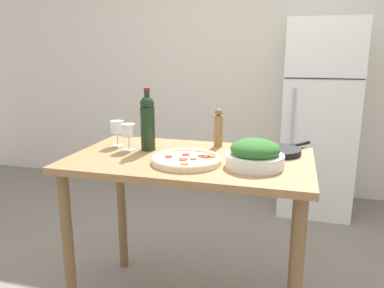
# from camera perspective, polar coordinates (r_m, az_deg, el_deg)

# --- Properties ---
(wall_back) EXTENTS (6.40, 0.06, 2.60)m
(wall_back) POSITION_cam_1_polar(r_m,az_deg,el_deg) (3.89, 8.18, 11.86)
(wall_back) COLOR silver
(wall_back) RESTS_ON ground_plane
(refrigerator) EXTENTS (0.62, 0.68, 1.69)m
(refrigerator) POSITION_cam_1_polar(r_m,az_deg,el_deg) (3.54, 18.65, 3.72)
(refrigerator) COLOR white
(refrigerator) RESTS_ON ground_plane
(prep_counter) EXTENTS (1.23, 0.73, 0.90)m
(prep_counter) POSITION_cam_1_polar(r_m,az_deg,el_deg) (1.97, -0.28, -5.69)
(prep_counter) COLOR olive
(prep_counter) RESTS_ON ground_plane
(wine_bottle) EXTENTS (0.08, 0.08, 0.34)m
(wine_bottle) POSITION_cam_1_polar(r_m,az_deg,el_deg) (2.05, -6.78, 3.39)
(wine_bottle) COLOR black
(wine_bottle) RESTS_ON prep_counter
(wine_glass_near) EXTENTS (0.08, 0.08, 0.15)m
(wine_glass_near) POSITION_cam_1_polar(r_m,az_deg,el_deg) (2.07, -9.65, 1.85)
(wine_glass_near) COLOR silver
(wine_glass_near) RESTS_ON prep_counter
(wine_glass_far) EXTENTS (0.08, 0.08, 0.15)m
(wine_glass_far) POSITION_cam_1_polar(r_m,az_deg,el_deg) (2.17, -11.33, 2.36)
(wine_glass_far) COLOR silver
(wine_glass_far) RESTS_ON prep_counter
(pepper_mill) EXTENTS (0.05, 0.05, 0.22)m
(pepper_mill) POSITION_cam_1_polar(r_m,az_deg,el_deg) (2.12, 4.03, 2.36)
(pepper_mill) COLOR olive
(pepper_mill) RESTS_ON prep_counter
(salad_bowl) EXTENTS (0.27, 0.27, 0.13)m
(salad_bowl) POSITION_cam_1_polar(r_m,az_deg,el_deg) (1.77, 9.57, -1.58)
(salad_bowl) COLOR white
(salad_bowl) RESTS_ON prep_counter
(homemade_pizza) EXTENTS (0.34, 0.34, 0.03)m
(homemade_pizza) POSITION_cam_1_polar(r_m,az_deg,el_deg) (1.82, -0.82, -2.39)
(homemade_pizza) COLOR beige
(homemade_pizza) RESTS_ON prep_counter
(cast_iron_skillet) EXTENTS (0.30, 0.35, 0.03)m
(cast_iron_skillet) POSITION_cam_1_polar(r_m,az_deg,el_deg) (2.04, 12.93, -0.99)
(cast_iron_skillet) COLOR black
(cast_iron_skillet) RESTS_ON prep_counter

